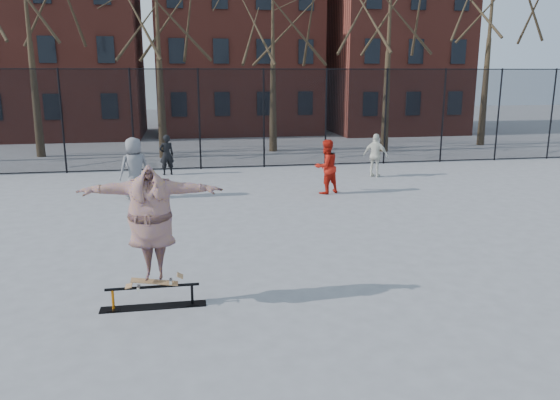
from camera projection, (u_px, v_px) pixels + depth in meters
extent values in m
plane|color=slate|center=(302.00, 289.00, 9.96)|extent=(100.00, 100.00, 0.00)
cube|color=black|center=(154.00, 307.00, 9.18)|extent=(1.75, 0.27, 0.01)
cylinder|color=#C4630B|center=(113.00, 300.00, 9.03)|extent=(0.05, 0.05, 0.36)
cylinder|color=black|center=(192.00, 294.00, 9.25)|extent=(0.05, 0.05, 0.36)
cylinder|color=black|center=(152.00, 287.00, 9.10)|extent=(1.54, 0.05, 0.05)
imported|color=#4D337F|center=(151.00, 225.00, 8.85)|extent=(2.39, 0.83, 1.91)
imported|color=slate|center=(134.00, 168.00, 16.79)|extent=(1.11, 0.96, 1.91)
imported|color=black|center=(167.00, 155.00, 20.78)|extent=(0.64, 0.50, 1.54)
imported|color=red|center=(326.00, 167.00, 17.55)|extent=(1.05, 0.95, 1.75)
imported|color=silver|center=(376.00, 155.00, 20.33)|extent=(0.98, 0.91, 1.62)
cylinder|color=black|center=(62.00, 121.00, 20.85)|extent=(0.07, 0.07, 4.00)
cylinder|color=black|center=(132.00, 120.00, 21.29)|extent=(0.07, 0.07, 4.00)
cylinder|color=black|center=(199.00, 119.00, 21.72)|extent=(0.07, 0.07, 4.00)
cylinder|color=black|center=(264.00, 119.00, 22.16)|extent=(0.07, 0.07, 4.00)
cylinder|color=black|center=(326.00, 118.00, 22.60)|extent=(0.07, 0.07, 4.00)
cylinder|color=black|center=(386.00, 117.00, 23.04)|extent=(0.07, 0.07, 4.00)
cylinder|color=black|center=(443.00, 116.00, 23.47)|extent=(0.07, 0.07, 4.00)
cylinder|color=black|center=(498.00, 115.00, 23.91)|extent=(0.07, 0.07, 4.00)
cylinder|color=black|center=(552.00, 114.00, 24.35)|extent=(0.07, 0.07, 4.00)
cube|color=black|center=(234.00, 119.00, 21.96)|extent=(34.00, 0.01, 4.00)
cylinder|color=black|center=(233.00, 69.00, 21.51)|extent=(34.00, 0.04, 0.04)
cone|color=black|center=(40.00, 106.00, 25.06)|extent=(0.40, 0.40, 4.62)
cone|color=black|center=(161.00, 107.00, 24.74)|extent=(0.40, 0.40, 4.62)
cone|color=black|center=(276.00, 104.00, 26.91)|extent=(0.40, 0.40, 4.62)
cone|color=black|center=(391.00, 104.00, 26.59)|extent=(0.40, 0.40, 4.62)
cone|color=black|center=(481.00, 102.00, 28.76)|extent=(0.40, 0.40, 4.62)
cube|color=maroon|center=(60.00, 34.00, 31.99)|extent=(9.00, 7.00, 12.00)
cube|color=maroon|center=(238.00, 28.00, 33.64)|extent=(10.00, 7.00, 13.00)
cube|color=maroon|center=(391.00, 46.00, 35.55)|extent=(8.00, 7.00, 11.00)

